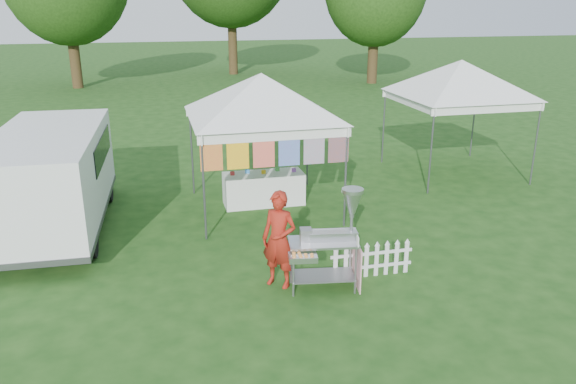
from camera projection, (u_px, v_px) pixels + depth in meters
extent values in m
plane|color=#184012|center=(304.00, 279.00, 9.38)|extent=(120.00, 120.00, 0.00)
cylinder|color=#59595E|center=(204.00, 188.00, 10.64)|extent=(0.04, 0.04, 2.10)
cylinder|color=#59595E|center=(346.00, 177.00, 11.28)|extent=(0.04, 0.04, 2.10)
cylinder|color=#59595E|center=(192.00, 151.00, 13.25)|extent=(0.04, 0.04, 2.10)
cylinder|color=#59595E|center=(307.00, 144.00, 13.89)|extent=(0.04, 0.04, 2.10)
cube|color=white|center=(276.00, 135.00, 10.65)|extent=(3.00, 0.03, 0.22)
cube|color=white|center=(250.00, 109.00, 13.26)|extent=(3.00, 0.03, 0.22)
pyramid|color=white|center=(261.00, 73.00, 11.63)|extent=(4.24, 4.24, 0.90)
cylinder|color=#59595E|center=(276.00, 131.00, 10.62)|extent=(3.00, 0.03, 0.03)
cube|color=red|center=(211.00, 153.00, 10.46)|extent=(0.42, 0.01, 0.70)
cube|color=orange|center=(238.00, 151.00, 10.57)|extent=(0.42, 0.01, 0.70)
cube|color=#D71A67|center=(264.00, 150.00, 10.68)|extent=(0.42, 0.01, 0.70)
cube|color=purple|center=(289.00, 148.00, 10.79)|extent=(0.42, 0.01, 0.70)
cube|color=#32BEB3|center=(314.00, 147.00, 10.91)|extent=(0.42, 0.01, 0.70)
cube|color=#E2530B|center=(339.00, 145.00, 11.02)|extent=(0.42, 0.01, 0.70)
cylinder|color=#59595E|center=(431.00, 151.00, 13.26)|extent=(0.04, 0.04, 2.10)
cylinder|color=#59595E|center=(536.00, 144.00, 13.90)|extent=(0.04, 0.04, 2.10)
cylinder|color=#59595E|center=(384.00, 126.00, 15.87)|extent=(0.04, 0.04, 2.10)
cylinder|color=#59595E|center=(474.00, 122.00, 16.51)|extent=(0.04, 0.04, 2.10)
cube|color=white|center=(489.00, 109.00, 13.27)|extent=(3.00, 0.03, 0.22)
cube|color=white|center=(432.00, 91.00, 15.88)|extent=(3.00, 0.03, 0.22)
pyramid|color=white|center=(462.00, 60.00, 14.25)|extent=(4.24, 4.24, 0.90)
cylinder|color=#59595E|center=(489.00, 105.00, 13.24)|extent=(3.00, 0.03, 0.03)
cylinder|color=#322512|center=(74.00, 50.00, 29.46)|extent=(0.56, 0.56, 3.96)
cylinder|color=#322512|center=(232.00, 35.00, 35.02)|extent=(0.56, 0.56, 4.84)
cylinder|color=#322512|center=(373.00, 51.00, 31.29)|extent=(0.56, 0.56, 3.52)
cylinder|color=gray|center=(293.00, 273.00, 8.72)|extent=(0.04, 0.04, 0.81)
cylinder|color=gray|center=(356.00, 270.00, 8.80)|extent=(0.04, 0.04, 0.81)
cylinder|color=gray|center=(291.00, 260.00, 9.14)|extent=(0.04, 0.04, 0.81)
cylinder|color=gray|center=(350.00, 258.00, 9.22)|extent=(0.04, 0.04, 0.81)
cube|color=gray|center=(322.00, 275.00, 9.03)|extent=(1.10, 0.66, 0.01)
cube|color=#B7B7BC|center=(323.00, 242.00, 8.84)|extent=(1.15, 0.70, 0.04)
cube|color=#B7B7BC|center=(333.00, 236.00, 8.87)|extent=(0.79, 0.34, 0.14)
cube|color=gray|center=(306.00, 235.00, 8.82)|extent=(0.21, 0.22, 0.20)
cylinder|color=gray|center=(352.00, 216.00, 8.79)|extent=(0.05, 0.05, 0.81)
cone|color=#B7B7BC|center=(352.00, 203.00, 8.71)|extent=(0.37, 0.37, 0.36)
cylinder|color=#B7B7BC|center=(353.00, 190.00, 8.65)|extent=(0.39, 0.39, 0.05)
cube|color=#B7B7BC|center=(303.00, 258.00, 8.51)|extent=(0.47, 0.33, 0.09)
cube|color=pink|center=(357.00, 264.00, 9.01)|extent=(0.12, 0.67, 0.73)
cube|color=white|center=(358.00, 241.00, 8.61)|extent=(0.03, 0.13, 0.16)
imported|color=maroon|center=(279.00, 240.00, 8.95)|extent=(0.70, 0.67, 1.61)
cube|color=silver|center=(50.00, 174.00, 11.09)|extent=(2.10, 4.86, 1.68)
cube|color=#59595E|center=(56.00, 213.00, 11.36)|extent=(2.12, 4.91, 0.11)
cube|color=silver|center=(70.00, 165.00, 13.13)|extent=(1.84, 0.74, 0.86)
cube|color=black|center=(103.00, 149.00, 11.70)|extent=(0.12, 2.63, 0.53)
cube|color=black|center=(68.00, 132.00, 13.23)|extent=(1.63, 0.09, 0.53)
cylinder|color=black|center=(90.00, 240.00, 10.10)|extent=(0.24, 0.66, 0.65)
cylinder|color=black|center=(29.00, 193.00, 12.62)|extent=(0.24, 0.66, 0.65)
cylinder|color=black|center=(107.00, 188.00, 12.94)|extent=(0.24, 0.66, 0.65)
cube|color=silver|center=(335.00, 265.00, 9.27)|extent=(0.07, 0.02, 0.56)
cube|color=silver|center=(346.00, 264.00, 9.31)|extent=(0.07, 0.02, 0.56)
cube|color=silver|center=(356.00, 263.00, 9.35)|extent=(0.07, 0.02, 0.56)
cube|color=silver|center=(366.00, 262.00, 9.38)|extent=(0.07, 0.02, 0.56)
cube|color=silver|center=(376.00, 261.00, 9.42)|extent=(0.07, 0.02, 0.56)
cube|color=silver|center=(386.00, 259.00, 9.46)|extent=(0.07, 0.02, 0.56)
cube|color=silver|center=(396.00, 258.00, 9.50)|extent=(0.07, 0.02, 0.56)
cube|color=silver|center=(406.00, 257.00, 9.54)|extent=(0.07, 0.02, 0.56)
cube|color=silver|center=(371.00, 266.00, 9.44)|extent=(1.44, 0.04, 0.05)
cube|color=silver|center=(372.00, 253.00, 9.36)|extent=(1.44, 0.04, 0.05)
cube|color=white|center=(264.00, 189.00, 12.77)|extent=(1.80, 0.70, 0.73)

